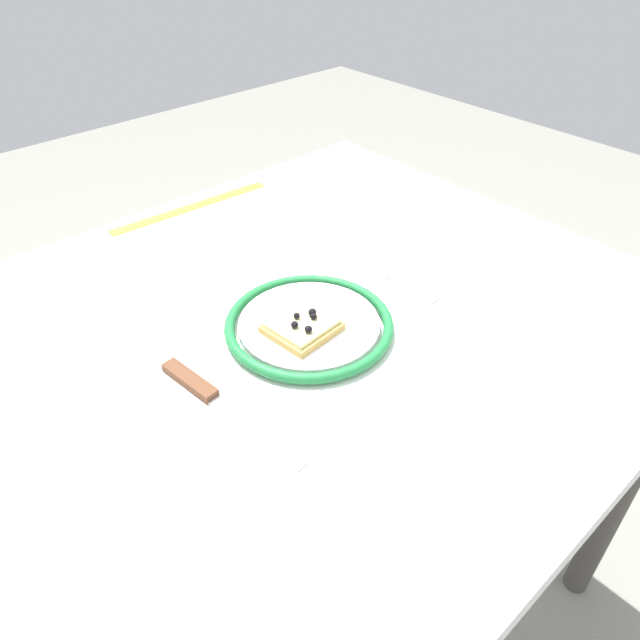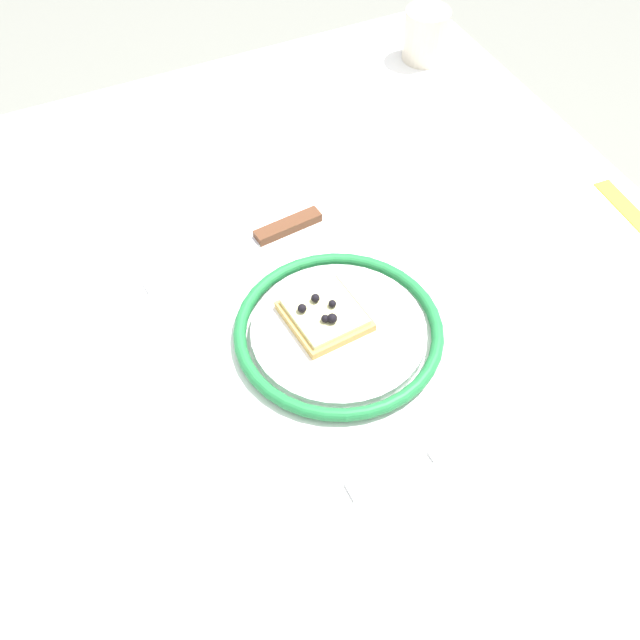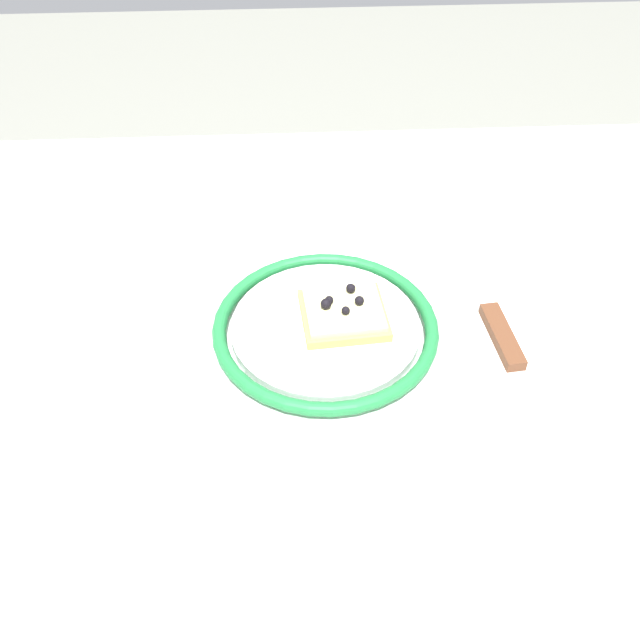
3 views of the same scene
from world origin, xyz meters
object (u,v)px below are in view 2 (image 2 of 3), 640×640
Objects in this scene: dining_table at (346,356)px; pizza_slice_near at (325,314)px; knife at (265,236)px; plate at (339,331)px; fork at (436,454)px; cup at (426,35)px.

pizza_slice_near reaches higher than dining_table.
knife is (0.15, 0.04, 0.09)m from dining_table.
dining_table is 0.10m from plate.
fork is at bearing -174.39° from knife.
fork is (-0.21, 0.00, 0.09)m from dining_table.
fork is 0.72m from cup.
knife is 0.36m from fork.
knife is at bearing 2.05° from pizza_slice_near.
dining_table is 5.51× the size of fork.
pizza_slice_near is at bearing 104.77° from dining_table.
fork is (-0.18, -0.02, -0.01)m from plate.
plate is (-0.03, 0.03, 0.10)m from dining_table.
knife is at bearing 124.72° from cup.
dining_table is 0.22m from fork.
cup is at bearing -41.68° from pizza_slice_near.
pizza_slice_near is (0.02, 0.01, 0.01)m from plate.
dining_table is at bearing -165.19° from knife.
pizza_slice_near is (-0.01, 0.03, 0.11)m from dining_table.
pizza_slice_near is 0.39× the size of knife.
plate is at bearing -157.48° from pizza_slice_near.
dining_table is at bearing -42.55° from plate.
knife reaches higher than fork.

